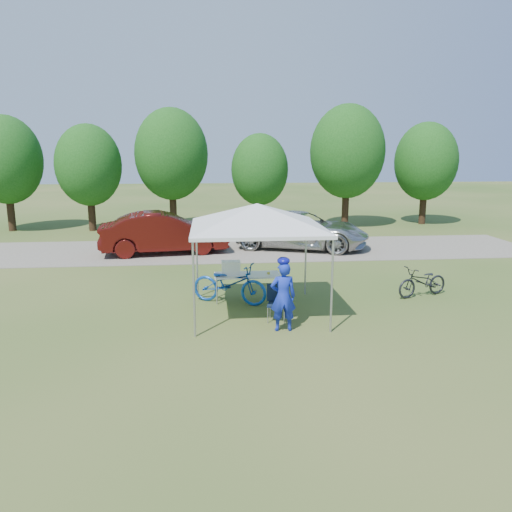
{
  "coord_description": "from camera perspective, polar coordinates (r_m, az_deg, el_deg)",
  "views": [
    {
      "loc": [
        -1.14,
        -11.82,
        3.97
      ],
      "look_at": [
        0.16,
        2.0,
        1.02
      ],
      "focal_mm": 35.0,
      "sensor_mm": 36.0,
      "label": 1
    }
  ],
  "objects": [
    {
      "name": "cooler",
      "position": [
        13.28,
        -2.88,
        -1.37
      ],
      "size": [
        0.5,
        0.34,
        0.37
      ],
      "color": "white",
      "rests_on": "folding_table"
    },
    {
      "name": "sedan",
      "position": [
        19.74,
        -10.49,
        2.64
      ],
      "size": [
        5.08,
        2.37,
        1.61
      ],
      "primitive_type": "imported",
      "rotation": [
        0.0,
        0.0,
        1.71
      ],
      "color": "#4F100D",
      "rests_on": "gravel_strip"
    },
    {
      "name": "cyclist",
      "position": [
        11.12,
        3.11,
        -4.67
      ],
      "size": [
        0.57,
        0.38,
        1.57
      ],
      "primitive_type": "imported",
      "rotation": [
        0.0,
        0.0,
        3.15
      ],
      "color": "#162BB5",
      "rests_on": "ground"
    },
    {
      "name": "ice_cream_cup",
      "position": [
        13.34,
        1.44,
        -1.98
      ],
      "size": [
        0.08,
        0.08,
        0.06
      ],
      "primitive_type": "cylinder",
      "color": "gold",
      "rests_on": "folding_table"
    },
    {
      "name": "treeline",
      "position": [
        25.89,
        -3.58,
        11.02
      ],
      "size": [
        24.89,
        4.28,
        6.3
      ],
      "color": "#382314",
      "rests_on": "ground"
    },
    {
      "name": "folding_chair",
      "position": [
        11.89,
        2.36,
        -4.99
      ],
      "size": [
        0.53,
        0.55,
        0.85
      ],
      "rotation": [
        0.0,
        0.0,
        -0.26
      ],
      "color": "black",
      "rests_on": "ground"
    },
    {
      "name": "gravel_strip",
      "position": [
        20.25,
        -2.05,
        0.72
      ],
      "size": [
        24.0,
        5.0,
        0.02
      ],
      "primitive_type": "cube",
      "color": "gray",
      "rests_on": "ground"
    },
    {
      "name": "bike_blue",
      "position": [
        13.14,
        -3.05,
        -3.15
      ],
      "size": [
        2.16,
        1.48,
        1.08
      ],
      "primitive_type": "imported",
      "rotation": [
        0.0,
        0.0,
        1.15
      ],
      "color": "#1245A2",
      "rests_on": "ground"
    },
    {
      "name": "bike_dark",
      "position": [
        14.51,
        18.53,
        -2.78
      ],
      "size": [
        1.71,
        1.06,
        0.85
      ],
      "primitive_type": "imported",
      "rotation": [
        0.0,
        0.0,
        -1.24
      ],
      "color": "black",
      "rests_on": "ground"
    },
    {
      "name": "ground",
      "position": [
        12.52,
        0.12,
        -6.48
      ],
      "size": [
        100.0,
        100.0,
        0.0
      ],
      "primitive_type": "plane",
      "color": "#2D5119",
      "rests_on": "ground"
    },
    {
      "name": "folding_table",
      "position": [
        13.36,
        -1.0,
        -2.28
      ],
      "size": [
        1.75,
        0.73,
        0.72
      ],
      "color": "white",
      "rests_on": "ground"
    },
    {
      "name": "canopy",
      "position": [
        11.95,
        0.13,
        5.67
      ],
      "size": [
        4.53,
        4.53,
        3.0
      ],
      "color": "#A5A5AA",
      "rests_on": "ground"
    },
    {
      "name": "minivan",
      "position": [
        20.54,
        5.26,
        3.0
      ],
      "size": [
        5.92,
        4.14,
        1.5
      ],
      "primitive_type": "imported",
      "rotation": [
        0.0,
        0.0,
        1.23
      ],
      "color": "#B8B8B3",
      "rests_on": "gravel_strip"
    }
  ]
}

